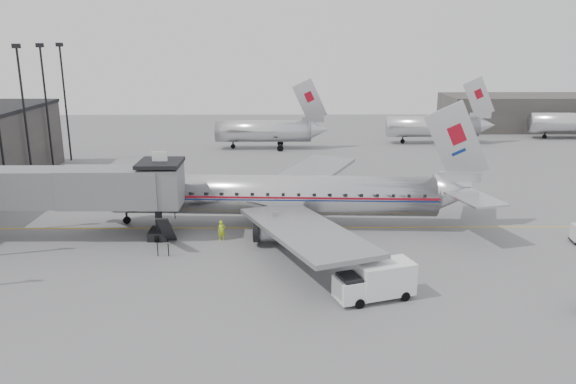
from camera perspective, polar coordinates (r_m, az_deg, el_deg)
name	(u,v)px	position (r m, az deg, el deg)	size (l,w,h in m)	color
ground	(272,254)	(42.91, -1.59, -6.27)	(160.00, 160.00, 0.00)	slate
hangar	(529,112)	(109.99, 23.31, 7.46)	(30.00, 12.00, 6.00)	#3B3936
apron_line	(308,228)	(48.58, 2.07, -3.64)	(0.15, 60.00, 0.01)	gold
jet_bridge	(65,189)	(48.32, -21.72, 0.32)	(21.00, 6.20, 7.10)	slate
distant_aircraft_near	(265,130)	(82.95, -2.39, 6.30)	(16.39, 3.20, 10.26)	silver
distant_aircraft_mid	(434,126)	(89.98, 14.59, 6.53)	(16.39, 3.20, 10.26)	silver
distant_aircraft_far	(575,122)	(102.47, 27.15, 6.37)	(16.39, 3.20, 10.26)	silver
airliner	(281,195)	(48.27, -0.67, -0.31)	(34.85, 32.25, 11.02)	silver
service_van	(376,280)	(35.82, 8.88, -8.87)	(5.33, 3.37, 2.34)	white
ramp_worker	(222,231)	(45.69, -6.76, -3.91)	(0.60, 0.39, 1.64)	#BEE81B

